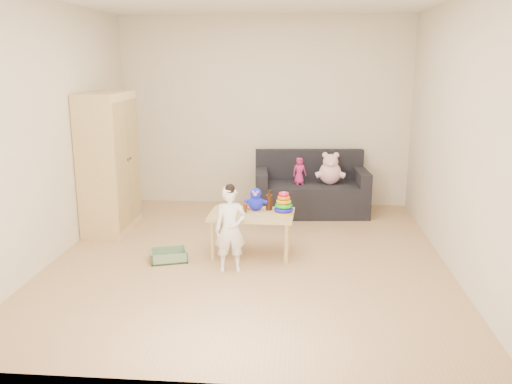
# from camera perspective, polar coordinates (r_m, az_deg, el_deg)

# --- Properties ---
(room) EXTENTS (4.50, 4.50, 4.50)m
(room) POSITION_cam_1_polar(r_m,az_deg,el_deg) (5.36, -0.76, 6.13)
(room) COLOR tan
(room) RESTS_ON ground
(wardrobe) EXTENTS (0.46, 0.91, 1.64)m
(wardrobe) POSITION_cam_1_polar(r_m,az_deg,el_deg) (6.68, -15.23, 3.03)
(wardrobe) COLOR #E6BD7E
(wardrobe) RESTS_ON ground
(sofa) EXTENTS (1.53, 0.87, 0.41)m
(sofa) POSITION_cam_1_polar(r_m,az_deg,el_deg) (7.27, 5.78, -0.68)
(sofa) COLOR black
(sofa) RESTS_ON ground
(play_table) EXTENTS (0.89, 0.58, 0.46)m
(play_table) POSITION_cam_1_polar(r_m,az_deg,el_deg) (5.71, -0.44, -4.42)
(play_table) COLOR tan
(play_table) RESTS_ON ground
(storage_bin) EXTENTS (0.44, 0.38, 0.11)m
(storage_bin) POSITION_cam_1_polar(r_m,az_deg,el_deg) (5.67, -9.17, -6.60)
(storage_bin) COLOR slate
(storage_bin) RESTS_ON ground
(toddler) EXTENTS (0.33, 0.25, 0.82)m
(toddler) POSITION_cam_1_polar(r_m,az_deg,el_deg) (5.24, -2.70, -4.04)
(toddler) COLOR white
(toddler) RESTS_ON ground
(pink_bear) EXTENTS (0.32, 0.28, 0.35)m
(pink_bear) POSITION_cam_1_polar(r_m,az_deg,el_deg) (7.19, 7.81, 2.26)
(pink_bear) COLOR #F4B4BF
(pink_bear) RESTS_ON sofa
(doll) EXTENTS (0.21, 0.17, 0.35)m
(doll) POSITION_cam_1_polar(r_m,az_deg,el_deg) (7.11, 4.59, 2.20)
(doll) COLOR #C82573
(doll) RESTS_ON sofa
(ring_stacker) EXTENTS (0.20, 0.20, 0.23)m
(ring_stacker) POSITION_cam_1_polar(r_m,az_deg,el_deg) (5.61, 2.93, -1.38)
(ring_stacker) COLOR yellow
(ring_stacker) RESTS_ON play_table
(brown_bottle) EXTENTS (0.07, 0.07, 0.21)m
(brown_bottle) POSITION_cam_1_polar(r_m,az_deg,el_deg) (5.74, 1.40, -1.02)
(brown_bottle) COLOR black
(brown_bottle) RESTS_ON play_table
(blue_plush) EXTENTS (0.22, 0.18, 0.25)m
(blue_plush) POSITION_cam_1_polar(r_m,az_deg,el_deg) (5.72, -0.02, -0.71)
(blue_plush) COLOR #1C22FF
(blue_plush) RESTS_ON play_table
(wooden_figure) EXTENTS (0.06, 0.05, 0.11)m
(wooden_figure) POSITION_cam_1_polar(r_m,az_deg,el_deg) (5.64, -1.13, -1.63)
(wooden_figure) COLOR brown
(wooden_figure) RESTS_ON play_table
(yellow_book) EXTENTS (0.21, 0.21, 0.01)m
(yellow_book) POSITION_cam_1_polar(r_m,az_deg,el_deg) (5.78, -1.74, -1.76)
(yellow_book) COLOR yellow
(yellow_book) RESTS_ON play_table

